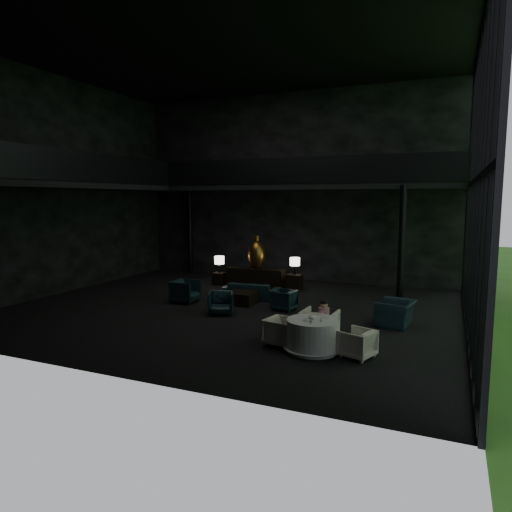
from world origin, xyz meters
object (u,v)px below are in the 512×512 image
at_px(sofa, 251,288).
at_px(lounge_armchair_east, 284,300).
at_px(lounge_armchair_west, 185,289).
at_px(dining_chair_north, 319,322).
at_px(window_armchair, 396,309).
at_px(dining_chair_east, 357,343).
at_px(lounge_armchair_south, 221,302).
at_px(side_table_right, 294,282).
at_px(coffee_table, 242,298).
at_px(side_table_left, 219,279).
at_px(dining_chair_west, 282,331).
at_px(table_lamp_left, 219,261).
at_px(bronze_urn, 256,254).
at_px(dining_table, 313,337).
at_px(table_lamp_right, 295,262).
at_px(console, 256,278).
at_px(child, 324,312).

height_order(sofa, lounge_armchair_east, sofa).
height_order(lounge_armchair_west, dining_chair_north, dining_chair_north).
xyz_separation_m(window_armchair, dining_chair_east, (-0.50, -3.01, -0.15)).
xyz_separation_m(sofa, lounge_armchair_south, (0.03, -2.36, 0.01)).
xyz_separation_m(side_table_right, coffee_table, (-0.88, -2.95, -0.10)).
bearing_deg(sofa, coffee_table, 86.53).
distance_m(side_table_left, dining_chair_west, 8.10).
bearing_deg(table_lamp_left, bronze_urn, 5.23).
xyz_separation_m(dining_chair_east, dining_chair_west, (-1.85, 0.15, 0.03)).
relative_size(table_lamp_left, sofa, 0.36).
height_order(side_table_right, sofa, sofa).
xyz_separation_m(coffee_table, dining_chair_west, (2.73, -3.57, 0.14)).
relative_size(sofa, lounge_armchair_south, 2.46).
bearing_deg(lounge_armchair_west, sofa, -54.55).
distance_m(sofa, dining_table, 5.80).
distance_m(table_lamp_left, dining_chair_west, 8.15).
height_order(bronze_urn, lounge_armchair_west, bronze_urn).
bearing_deg(side_table_left, side_table_right, 3.39).
bearing_deg(dining_chair_east, coffee_table, -109.43).
bearing_deg(window_armchair, table_lamp_left, -107.40).
bearing_deg(lounge_armchair_west, dining_table, -122.09).
distance_m(lounge_armchair_west, dining_chair_west, 5.51).
xyz_separation_m(lounge_armchair_east, coffee_table, (-1.61, 0.24, -0.12)).
relative_size(table_lamp_right, coffee_table, 0.71).
bearing_deg(dining_chair_north, bronze_urn, -50.91).
bearing_deg(dining_chair_west, lounge_armchair_east, 29.12).
height_order(coffee_table, dining_chair_north, dining_chair_north).
bearing_deg(dining_table, dining_chair_north, 94.93).
bearing_deg(side_table_right, dining_chair_north, -65.94).
xyz_separation_m(console, child, (4.29, -5.68, 0.36)).
relative_size(table_lamp_left, dining_chair_west, 0.98).
relative_size(table_lamp_left, side_table_right, 1.11).
bearing_deg(table_lamp_left, table_lamp_right, 3.33).
bearing_deg(dining_table, dining_chair_west, 170.80).
height_order(console, table_lamp_left, table_lamp_left).
xyz_separation_m(console, coffee_table, (0.72, -2.87, -0.18)).
relative_size(bronze_urn, coffee_table, 1.45).
distance_m(window_armchair, coffee_table, 5.14).
xyz_separation_m(console, lounge_armchair_west, (-1.16, -3.41, 0.08)).
bearing_deg(child, coffee_table, -38.22).
bearing_deg(sofa, bronze_urn, -76.90).
distance_m(window_armchair, dining_chair_west, 3.70).
relative_size(side_table_left, coffee_table, 0.55).
xyz_separation_m(lounge_armchair_west, dining_chair_west, (4.61, -3.03, -0.11)).
bearing_deg(window_armchair, bronze_urn, -114.26).
distance_m(table_lamp_right, lounge_armchair_south, 4.62).
xyz_separation_m(table_lamp_left, child, (5.89, -5.61, -0.25)).
bearing_deg(lounge_armchair_west, console, -20.59).
xyz_separation_m(sofa, dining_chair_west, (2.76, -4.44, -0.02)).
bearing_deg(dining_chair_north, window_armchair, -123.77).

